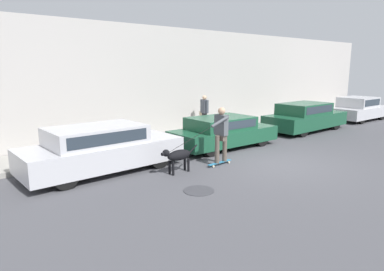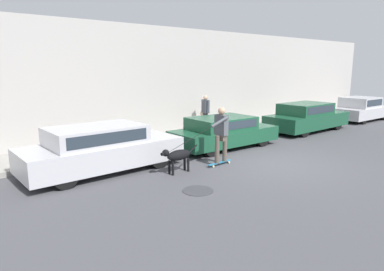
{
  "view_description": "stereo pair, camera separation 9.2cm",
  "coord_description": "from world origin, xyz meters",
  "px_view_note": "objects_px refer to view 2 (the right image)",
  "views": [
    {
      "loc": [
        -8.58,
        -6.39,
        2.97
      ],
      "look_at": [
        -2.19,
        1.46,
        0.95
      ],
      "focal_mm": 32.0,
      "sensor_mm": 36.0,
      "label": 1
    },
    {
      "loc": [
        -8.51,
        -6.45,
        2.97
      ],
      "look_at": [
        -2.19,
        1.46,
        0.95
      ],
      "focal_mm": 32.0,
      "sensor_mm": 36.0,
      "label": 2
    }
  ],
  "objects_px": {
    "parked_car_2": "(307,117)",
    "parked_car_3": "(361,109)",
    "pedestrian_with_bag": "(205,111)",
    "parked_car_0": "(101,149)",
    "parked_car_1": "(224,132)",
    "skateboarder": "(221,132)",
    "dog": "(178,156)"
  },
  "relations": [
    {
      "from": "parked_car_2",
      "to": "parked_car_3",
      "type": "relative_size",
      "value": 1.16
    },
    {
      "from": "parked_car_2",
      "to": "pedestrian_with_bag",
      "type": "distance_m",
      "value": 4.89
    },
    {
      "from": "parked_car_1",
      "to": "skateboarder",
      "type": "height_order",
      "value": "skateboarder"
    },
    {
      "from": "parked_car_1",
      "to": "skateboarder",
      "type": "xyz_separation_m",
      "value": [
        -1.71,
        -1.65,
        0.44
      ]
    },
    {
      "from": "dog",
      "to": "parked_car_2",
      "type": "bearing_deg",
      "value": -172.21
    },
    {
      "from": "parked_car_0",
      "to": "skateboarder",
      "type": "bearing_deg",
      "value": -29.1
    },
    {
      "from": "parked_car_1",
      "to": "dog",
      "type": "relative_size",
      "value": 3.23
    },
    {
      "from": "dog",
      "to": "skateboarder",
      "type": "distance_m",
      "value": 1.63
    },
    {
      "from": "parked_car_2",
      "to": "dog",
      "type": "bearing_deg",
      "value": -170.93
    },
    {
      "from": "parked_car_1",
      "to": "skateboarder",
      "type": "relative_size",
      "value": 1.73
    },
    {
      "from": "parked_car_2",
      "to": "skateboarder",
      "type": "xyz_separation_m",
      "value": [
        -7.13,
        -1.65,
        0.37
      ]
    },
    {
      "from": "parked_car_1",
      "to": "parked_car_3",
      "type": "bearing_deg",
      "value": 1.57
    },
    {
      "from": "parked_car_3",
      "to": "pedestrian_with_bag",
      "type": "bearing_deg",
      "value": 166.56
    },
    {
      "from": "parked_car_2",
      "to": "pedestrian_with_bag",
      "type": "relative_size",
      "value": 2.86
    },
    {
      "from": "parked_car_0",
      "to": "parked_car_3",
      "type": "distance_m",
      "value": 15.59
    },
    {
      "from": "parked_car_1",
      "to": "parked_car_2",
      "type": "xyz_separation_m",
      "value": [
        5.42,
        -0.0,
        0.07
      ]
    },
    {
      "from": "parked_car_1",
      "to": "pedestrian_with_bag",
      "type": "relative_size",
      "value": 2.62
    },
    {
      "from": "parked_car_3",
      "to": "parked_car_0",
      "type": "bearing_deg",
      "value": -179.0
    },
    {
      "from": "skateboarder",
      "to": "pedestrian_with_bag",
      "type": "height_order",
      "value": "skateboarder"
    },
    {
      "from": "skateboarder",
      "to": "pedestrian_with_bag",
      "type": "bearing_deg",
      "value": -128.62
    },
    {
      "from": "parked_car_3",
      "to": "pedestrian_with_bag",
      "type": "distance_m",
      "value": 9.85
    },
    {
      "from": "parked_car_2",
      "to": "parked_car_3",
      "type": "distance_m",
      "value": 5.31
    },
    {
      "from": "parked_car_2",
      "to": "pedestrian_with_bag",
      "type": "bearing_deg",
      "value": 149.04
    },
    {
      "from": "parked_car_0",
      "to": "pedestrian_with_bag",
      "type": "bearing_deg",
      "value": 20.53
    },
    {
      "from": "parked_car_0",
      "to": "parked_car_2",
      "type": "bearing_deg",
      "value": -1.49
    },
    {
      "from": "parked_car_1",
      "to": "pedestrian_with_bag",
      "type": "xyz_separation_m",
      "value": [
        1.2,
        2.45,
        0.45
      ]
    },
    {
      "from": "dog",
      "to": "skateboarder",
      "type": "height_order",
      "value": "skateboarder"
    },
    {
      "from": "parked_car_1",
      "to": "pedestrian_with_bag",
      "type": "bearing_deg",
      "value": 65.44
    },
    {
      "from": "parked_car_2",
      "to": "pedestrian_with_bag",
      "type": "xyz_separation_m",
      "value": [
        -4.22,
        2.45,
        0.38
      ]
    },
    {
      "from": "parked_car_3",
      "to": "dog",
      "type": "relative_size",
      "value": 3.03
    },
    {
      "from": "pedestrian_with_bag",
      "to": "parked_car_0",
      "type": "bearing_deg",
      "value": -145.35
    },
    {
      "from": "parked_car_2",
      "to": "pedestrian_with_bag",
      "type": "height_order",
      "value": "pedestrian_with_bag"
    }
  ]
}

